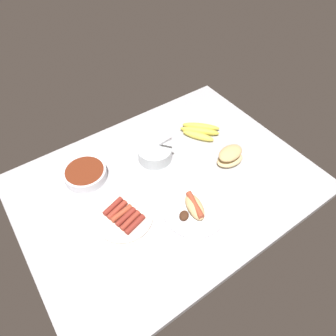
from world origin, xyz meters
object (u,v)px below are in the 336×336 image
at_px(plate_sausages, 124,216).
at_px(plate_hotdog_assembled, 194,209).
at_px(bowl_coleslaw, 155,153).
at_px(bread_stack, 230,156).
at_px(banana_bunch, 200,131).
at_px(bowl_chili, 85,173).

xyz_separation_m(plate_sausages, plate_hotdog_assembled, (0.24, -0.13, 0.01)).
bearing_deg(bowl_coleslaw, bread_stack, -39.38).
relative_size(bread_stack, bowl_coleslaw, 0.87).
bearing_deg(banana_bunch, plate_sausages, -158.97).
relative_size(bowl_coleslaw, banana_bunch, 0.79).
relative_size(plate_sausages, plate_hotdog_assembled, 0.90).
bearing_deg(bowl_chili, banana_bunch, -6.32).
relative_size(plate_sausages, banana_bunch, 1.13).
height_order(bread_stack, bowl_chili, bread_stack).
relative_size(bread_stack, banana_bunch, 0.69).
bearing_deg(bowl_chili, bowl_coleslaw, -13.72).
bearing_deg(bowl_coleslaw, plate_hotdog_assembled, -96.08).
distance_m(plate_sausages, plate_hotdog_assembled, 0.27).
distance_m(bread_stack, bowl_chili, 0.63).
height_order(bowl_chili, banana_bunch, bowl_chili).
bearing_deg(plate_sausages, bowl_chili, 96.72).
bearing_deg(plate_sausages, banana_bunch, 21.03).
bearing_deg(bread_stack, plate_hotdog_assembled, -158.30).
bearing_deg(plate_sausages, bowl_coleslaw, 35.80).
bearing_deg(bowl_chili, bread_stack, -26.94).
height_order(bread_stack, plate_hotdog_assembled, bread_stack).
bearing_deg(plate_sausages, bread_stack, -1.58).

